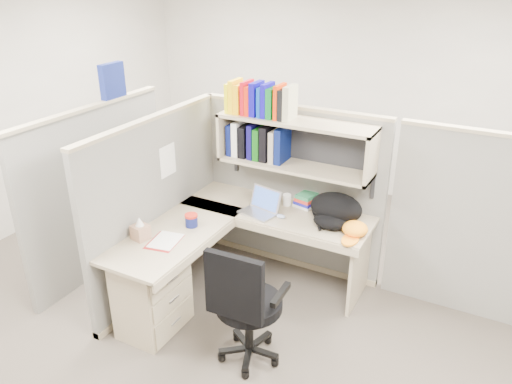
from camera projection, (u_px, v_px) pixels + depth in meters
The scene contains 14 objects.
ground at pixel (247, 310), 4.38m from camera, with size 6.00×6.00×0.00m, color #36302A.
room_shell at pixel (245, 134), 3.70m from camera, with size 6.00×6.00×6.00m.
cubicle at pixel (235, 189), 4.52m from camera, with size 3.79×1.84×1.95m.
desk at pixel (187, 272), 4.14m from camera, with size 1.74×1.75×0.73m.
laptop at pixel (258, 203), 4.42m from camera, with size 0.32×0.32×0.23m, color #B2B1B6, non-canonical shape.
backpack at pixel (334, 211), 4.23m from camera, with size 0.45×0.35×0.27m, color black, non-canonical shape.
orange_cap at pixel (355, 229), 4.09m from camera, with size 0.21×0.24×0.12m, color orange, non-canonical shape.
snack_canister at pixel (191, 220), 4.23m from camera, with size 0.11×0.11×0.11m.
tissue_box at pixel (140, 228), 4.02m from camera, with size 0.12×0.12×0.19m, color #A4785D, non-canonical shape.
mouse at pixel (281, 216), 4.39m from camera, with size 0.08×0.06×0.03m, color #93A5D1.
paper_cup at pixel (287, 200), 4.61m from camera, with size 0.07×0.07×0.11m, color white.
book_stack at pixel (307, 199), 4.61m from camera, with size 0.17×0.23×0.11m, color slate, non-canonical shape.
loose_paper at pixel (166, 240), 4.03m from camera, with size 0.21×0.28×0.00m, color white, non-canonical shape.
task_chair at pixel (246, 322), 3.66m from camera, with size 0.55×0.51×1.04m.
Camera 1 is at (1.73, -3.10, 2.76)m, focal length 35.00 mm.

